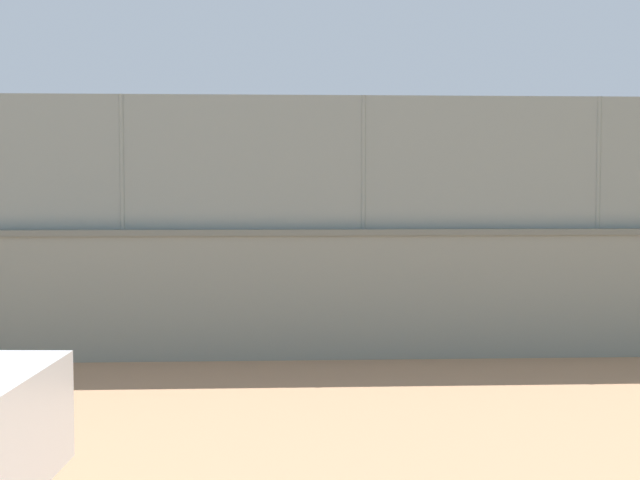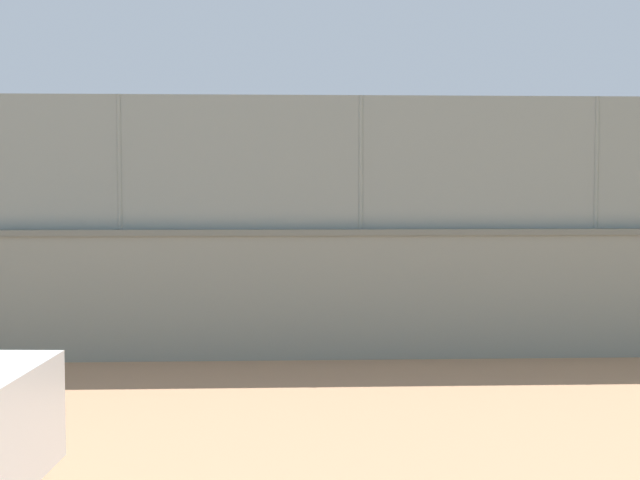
% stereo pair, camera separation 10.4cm
% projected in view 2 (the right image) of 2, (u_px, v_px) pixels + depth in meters
% --- Properties ---
extents(ground_plane, '(260.00, 260.00, 0.00)m').
position_uv_depth(ground_plane, '(186.00, 278.00, 22.33)').
color(ground_plane, tan).
extents(perimeter_wall, '(32.25, 1.08, 1.72)m').
position_uv_depth(perimeter_wall, '(121.00, 294.00, 11.80)').
color(perimeter_wall, gray).
rests_on(perimeter_wall, ground_plane).
extents(fence_panel_on_wall, '(31.66, 0.68, 1.76)m').
position_uv_depth(fence_panel_on_wall, '(120.00, 162.00, 11.70)').
color(fence_panel_on_wall, gray).
rests_on(fence_panel_on_wall, perimeter_wall).
extents(player_at_service_line, '(1.09, 0.67, 1.50)m').
position_uv_depth(player_at_service_line, '(313.00, 241.00, 23.14)').
color(player_at_service_line, '#591919').
rests_on(player_at_service_line, ground_plane).
extents(player_baseline_waiting, '(1.27, 0.80, 1.72)m').
position_uv_depth(player_baseline_waiting, '(405.00, 238.00, 21.90)').
color(player_baseline_waiting, '#591919').
rests_on(player_baseline_waiting, ground_plane).
extents(sports_ball, '(0.12, 0.12, 0.12)m').
position_uv_depth(sports_ball, '(282.00, 282.00, 20.97)').
color(sports_ball, orange).
rests_on(sports_ball, ground_plane).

